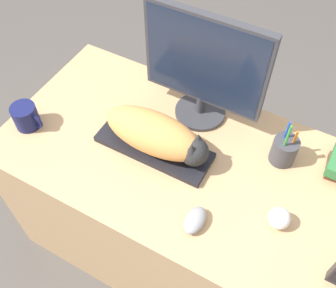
# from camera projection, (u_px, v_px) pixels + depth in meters

# --- Properties ---
(desk) EXTENTS (1.38, 0.72, 0.76)m
(desk) POSITION_uv_depth(u_px,v_px,m) (181.00, 207.00, 1.74)
(desk) COLOR tan
(desk) RESTS_ON ground_plane
(keyboard) EXTENTS (0.43, 0.15, 0.02)m
(keyboard) POSITION_uv_depth(u_px,v_px,m) (154.00, 147.00, 1.45)
(keyboard) COLOR black
(keyboard) RESTS_ON desk
(cat) EXTENTS (0.40, 0.16, 0.14)m
(cat) POSITION_uv_depth(u_px,v_px,m) (158.00, 135.00, 1.38)
(cat) COLOR #D18C47
(cat) RESTS_ON keyboard
(monitor) EXTENTS (0.46, 0.20, 0.45)m
(monitor) POSITION_uv_depth(u_px,v_px,m) (204.00, 66.00, 1.37)
(monitor) COLOR #333338
(monitor) RESTS_ON desk
(computer_mouse) EXTENTS (0.06, 0.11, 0.04)m
(computer_mouse) POSITION_uv_depth(u_px,v_px,m) (195.00, 220.00, 1.26)
(computer_mouse) COLOR gray
(computer_mouse) RESTS_ON desk
(coffee_mug) EXTENTS (0.13, 0.10, 0.10)m
(coffee_mug) POSITION_uv_depth(u_px,v_px,m) (26.00, 117.00, 1.49)
(coffee_mug) COLOR #141947
(coffee_mug) RESTS_ON desk
(pen_cup) EXTENTS (0.09, 0.09, 0.20)m
(pen_cup) POSITION_uv_depth(u_px,v_px,m) (284.00, 150.00, 1.39)
(pen_cup) COLOR #38383D
(pen_cup) RESTS_ON desk
(baseball) EXTENTS (0.07, 0.07, 0.07)m
(baseball) POSITION_uv_depth(u_px,v_px,m) (279.00, 218.00, 1.25)
(baseball) COLOR silver
(baseball) RESTS_ON desk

